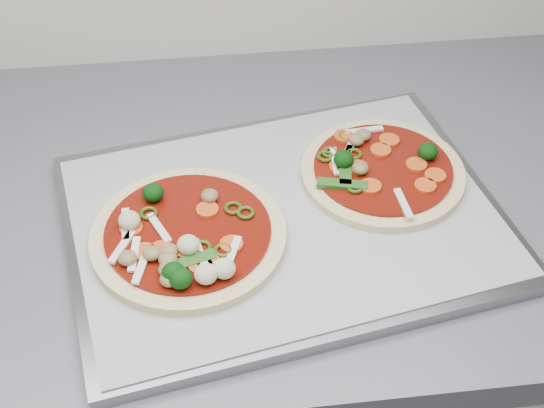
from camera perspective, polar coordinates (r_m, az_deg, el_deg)
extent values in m
cube|color=gray|center=(0.86, 0.93, -1.26)|extent=(0.54, 0.44, 0.02)
cube|color=#A3A3A9|center=(0.85, 0.93, -0.84)|extent=(0.52, 0.42, 0.00)
cylinder|color=beige|center=(0.82, -6.31, -2.41)|extent=(0.27, 0.27, 0.01)
cylinder|color=#6C1406|center=(0.82, -6.35, -2.04)|extent=(0.23, 0.23, 0.00)
cube|color=white|center=(0.79, -5.36, -3.92)|extent=(0.02, 0.05, 0.00)
cube|color=white|center=(0.83, -10.96, -1.52)|extent=(0.01, 0.05, 0.00)
ellipsoid|color=olive|center=(0.76, -7.73, -5.61)|extent=(0.03, 0.03, 0.01)
ellipsoid|color=beige|center=(0.76, -3.64, -4.86)|extent=(0.03, 0.03, 0.02)
cube|color=#215C1B|center=(0.78, -6.32, -4.38)|extent=(0.06, 0.03, 0.00)
torus|color=#2E440C|center=(0.79, -3.70, -3.50)|extent=(0.02, 0.02, 0.00)
cylinder|color=#ED531D|center=(0.80, -8.35, -3.45)|extent=(0.03, 0.03, 0.00)
cylinder|color=#ED531D|center=(0.83, -4.89, -0.43)|extent=(0.03, 0.03, 0.00)
ellipsoid|color=#093D09|center=(0.76, -6.91, -5.58)|extent=(0.03, 0.03, 0.02)
cylinder|color=#ED531D|center=(0.82, -10.56, -1.81)|extent=(0.04, 0.04, 0.00)
ellipsoid|color=#093D09|center=(0.76, -7.43, -5.13)|extent=(0.02, 0.02, 0.02)
ellipsoid|color=olive|center=(0.77, -7.85, -4.91)|extent=(0.03, 0.03, 0.01)
ellipsoid|color=beige|center=(0.79, -6.33, -3.08)|extent=(0.03, 0.03, 0.02)
torus|color=#2E440C|center=(0.79, -5.26, -3.27)|extent=(0.03, 0.03, 0.00)
cylinder|color=#ED531D|center=(0.79, -7.21, -3.87)|extent=(0.03, 0.03, 0.00)
cylinder|color=#ED531D|center=(0.78, -4.72, -4.52)|extent=(0.03, 0.03, 0.00)
cylinder|color=#ED531D|center=(0.80, -9.57, -3.59)|extent=(0.03, 0.03, 0.00)
cube|color=white|center=(0.78, -9.77, -4.61)|extent=(0.02, 0.05, 0.00)
ellipsoid|color=beige|center=(0.76, -5.00, -5.27)|extent=(0.03, 0.03, 0.02)
cube|color=white|center=(0.81, -11.23, -3.18)|extent=(0.03, 0.05, 0.00)
cube|color=white|center=(0.82, -8.50, -1.80)|extent=(0.03, 0.05, 0.00)
torus|color=#2E440C|center=(0.83, -2.00, -0.66)|extent=(0.03, 0.03, 0.00)
cylinder|color=#ED531D|center=(0.78, -7.36, -4.66)|extent=(0.03, 0.03, 0.00)
ellipsoid|color=olive|center=(0.79, -10.83, -4.02)|extent=(0.03, 0.03, 0.01)
ellipsoid|color=olive|center=(0.79, -7.80, -3.53)|extent=(0.02, 0.02, 0.01)
torus|color=#2E440C|center=(0.83, -2.93, -0.30)|extent=(0.03, 0.03, 0.00)
cylinder|color=#ED531D|center=(0.78, -5.42, -4.60)|extent=(0.03, 0.03, 0.00)
torus|color=#2E440C|center=(0.84, -9.27, -0.69)|extent=(0.02, 0.02, 0.00)
ellipsoid|color=olive|center=(0.79, -9.05, -3.68)|extent=(0.03, 0.03, 0.01)
cube|color=white|center=(0.79, -3.00, -3.73)|extent=(0.02, 0.05, 0.00)
ellipsoid|color=beige|center=(0.82, -10.70, -1.22)|extent=(0.03, 0.03, 0.02)
ellipsoid|color=olive|center=(0.78, -7.85, -4.13)|extent=(0.03, 0.03, 0.01)
ellipsoid|color=#093D09|center=(0.85, -8.95, 0.86)|extent=(0.03, 0.03, 0.02)
ellipsoid|color=olive|center=(0.84, -4.71, 0.63)|extent=(0.03, 0.03, 0.01)
cube|color=white|center=(0.80, -10.33, -3.75)|extent=(0.01, 0.05, 0.00)
cylinder|color=#ED531D|center=(0.80, -3.07, -3.06)|extent=(0.03, 0.03, 0.00)
cylinder|color=beige|center=(0.90, 8.31, 2.36)|extent=(0.22, 0.22, 0.01)
cylinder|color=#6C1406|center=(0.90, 8.36, 2.70)|extent=(0.19, 0.19, 0.00)
cube|color=white|center=(0.95, 6.94, 5.51)|extent=(0.05, 0.01, 0.00)
torus|color=#2E440C|center=(0.93, 5.61, 5.09)|extent=(0.03, 0.03, 0.00)
ellipsoid|color=#093D09|center=(0.91, 11.67, 3.90)|extent=(0.03, 0.03, 0.02)
torus|color=#2E440C|center=(0.86, 6.26, 1.27)|extent=(0.02, 0.02, 0.00)
cylinder|color=#ED531D|center=(0.94, 5.46, 5.11)|extent=(0.03, 0.03, 0.00)
torus|color=#2E440C|center=(0.89, 5.42, 2.63)|extent=(0.03, 0.03, 0.00)
torus|color=#2E440C|center=(0.90, 4.04, 3.60)|extent=(0.02, 0.02, 0.00)
cylinder|color=#ED531D|center=(0.92, 8.18, 4.02)|extent=(0.03, 0.03, 0.00)
ellipsoid|color=olive|center=(0.93, 6.89, 5.20)|extent=(0.02, 0.02, 0.01)
cylinder|color=#ED531D|center=(0.91, 10.81, 2.92)|extent=(0.03, 0.03, 0.00)
cube|color=white|center=(0.90, 4.77, 3.23)|extent=(0.01, 0.05, 0.00)
ellipsoid|color=#093D09|center=(0.89, 5.43, 3.38)|extent=(0.03, 0.03, 0.02)
ellipsoid|color=olive|center=(0.88, 6.66, 2.70)|extent=(0.03, 0.03, 0.01)
cube|color=#215C1B|center=(0.89, 5.54, 2.65)|extent=(0.02, 0.06, 0.00)
ellipsoid|color=olive|center=(0.92, 6.37, 4.84)|extent=(0.03, 0.03, 0.01)
cube|color=#215C1B|center=(0.87, 5.32, 1.49)|extent=(0.06, 0.03, 0.00)
cylinder|color=#ED531D|center=(0.89, 6.45, 2.75)|extent=(0.03, 0.03, 0.00)
cube|color=white|center=(0.91, 5.63, 3.74)|extent=(0.03, 0.05, 0.00)
cube|color=white|center=(0.85, 9.87, 0.03)|extent=(0.01, 0.05, 0.00)
cylinder|color=#ED531D|center=(0.94, 8.81, 4.77)|extent=(0.03, 0.03, 0.00)
cube|color=white|center=(0.90, 5.54, 3.46)|extent=(0.03, 0.05, 0.00)
torus|color=#2E440C|center=(0.91, 6.18, 3.76)|extent=(0.03, 0.03, 0.00)
cylinder|color=#ED531D|center=(0.89, 5.11, 2.80)|extent=(0.03, 0.03, 0.00)
torus|color=#2E440C|center=(0.91, 4.38, 3.89)|extent=(0.03, 0.03, 0.00)
cylinder|color=#ED531D|center=(0.89, 12.19, 2.10)|extent=(0.03, 0.03, 0.00)
cylinder|color=#ED531D|center=(0.88, 11.47, 1.35)|extent=(0.03, 0.03, 0.00)
cylinder|color=#ED531D|center=(0.87, 7.43, 1.33)|extent=(0.03, 0.03, 0.00)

